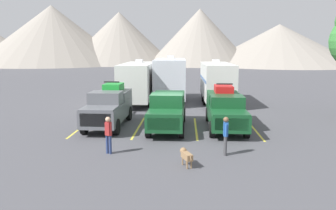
% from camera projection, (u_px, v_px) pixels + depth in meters
% --- Properties ---
extents(ground_plane, '(240.00, 240.00, 0.00)m').
position_uv_depth(ground_plane, '(166.00, 131.00, 18.92)').
color(ground_plane, '#47474C').
extents(pickup_truck_a, '(2.13, 5.58, 2.63)m').
position_uv_depth(pickup_truck_a, '(109.00, 106.00, 20.02)').
color(pickup_truck_a, '#595B60').
rests_on(pickup_truck_a, ground).
extents(pickup_truck_b, '(2.10, 5.69, 2.14)m').
position_uv_depth(pickup_truck_b, '(168.00, 110.00, 19.36)').
color(pickup_truck_b, '#144723').
rests_on(pickup_truck_b, ground).
extents(pickup_truck_c, '(2.15, 5.89, 2.56)m').
position_uv_depth(pickup_truck_c, '(225.00, 108.00, 19.55)').
color(pickup_truck_c, '#144723').
rests_on(pickup_truck_c, ground).
extents(lot_stripe_a, '(0.12, 5.50, 0.01)m').
position_uv_depth(lot_stripe_a, '(83.00, 127.00, 19.94)').
color(lot_stripe_a, gold).
rests_on(lot_stripe_a, ground).
extents(lot_stripe_b, '(0.12, 5.50, 0.01)m').
position_uv_depth(lot_stripe_b, '(139.00, 127.00, 19.76)').
color(lot_stripe_b, gold).
rests_on(lot_stripe_b, ground).
extents(lot_stripe_c, '(0.12, 5.50, 0.01)m').
position_uv_depth(lot_stripe_c, '(196.00, 128.00, 19.58)').
color(lot_stripe_c, gold).
rests_on(lot_stripe_c, ground).
extents(lot_stripe_d, '(0.12, 5.50, 0.01)m').
position_uv_depth(lot_stripe_d, '(254.00, 129.00, 19.40)').
color(lot_stripe_d, gold).
rests_on(lot_stripe_d, ground).
extents(camper_trailer_a, '(2.57, 9.12, 3.71)m').
position_uv_depth(camper_trailer_a, '(138.00, 81.00, 28.04)').
color(camper_trailer_a, silver).
rests_on(camper_trailer_a, ground).
extents(camper_trailer_b, '(2.73, 8.21, 4.03)m').
position_uv_depth(camper_trailer_b, '(170.00, 78.00, 28.90)').
color(camper_trailer_b, silver).
rests_on(camper_trailer_b, ground).
extents(camper_trailer_c, '(2.49, 8.59, 3.70)m').
position_uv_depth(camper_trailer_c, '(217.00, 81.00, 28.02)').
color(camper_trailer_c, silver).
rests_on(camper_trailer_c, ground).
extents(person_a, '(0.24, 0.38, 1.72)m').
position_uv_depth(person_a, '(226.00, 133.00, 14.50)').
color(person_a, '#3F3F42').
rests_on(person_a, ground).
extents(person_b, '(0.34, 0.29, 1.69)m').
position_uv_depth(person_b, '(108.00, 133.00, 14.69)').
color(person_b, navy).
rests_on(person_b, ground).
extents(dog, '(0.53, 0.93, 0.68)m').
position_uv_depth(dog, '(186.00, 155.00, 13.26)').
color(dog, olive).
rests_on(dog, ground).
extents(mountain_ridge, '(162.03, 53.33, 16.63)m').
position_uv_depth(mountain_ridge, '(189.00, 39.00, 95.78)').
color(mountain_ridge, gray).
rests_on(mountain_ridge, ground).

